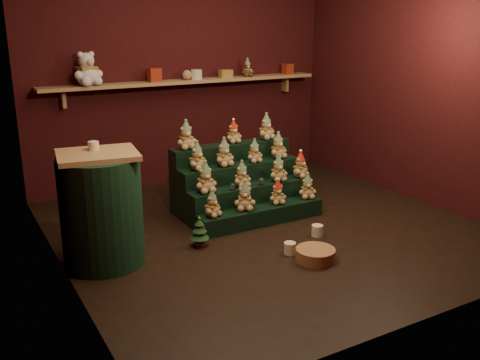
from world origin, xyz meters
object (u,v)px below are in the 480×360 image
side_table (102,210)px  mug_left (290,248)px  snow_globe_b (261,181)px  brown_bear (247,68)px  mini_christmas_tree (200,231)px  snow_globe_a (232,186)px  white_bear (86,64)px  mug_right (317,231)px  riser_tier_front (262,215)px  snow_globe_c (283,177)px  wicker_basket (315,255)px

side_table → mug_left: side_table is taller
snow_globe_b → brown_bear: brown_bear is taller
snow_globe_b → mini_christmas_tree: 1.00m
snow_globe_a → white_bear: white_bear is taller
snow_globe_a → mini_christmas_tree: bearing=-146.2°
mug_right → brown_bear: (0.52, 2.25, 1.38)m
riser_tier_front → brown_bear: (0.82, 1.69, 1.34)m
white_bear → mug_right: bearing=-68.4°
snow_globe_c → brown_bear: 1.90m
riser_tier_front → side_table: (-1.67, -0.12, 0.40)m
wicker_basket → brown_bear: 3.14m
brown_bear → snow_globe_a: bearing=-115.8°
white_bear → brown_bear: (2.07, 0.00, -0.12)m
riser_tier_front → snow_globe_c: 0.51m
riser_tier_front → mini_christmas_tree: 0.84m
side_table → wicker_basket: (1.61, -0.87, -0.43)m
snow_globe_a → mug_left: snow_globe_a is taller
riser_tier_front → side_table: side_table is taller
snow_globe_a → snow_globe_b: snow_globe_b is taller
snow_globe_c → wicker_basket: bearing=-110.3°
snow_globe_a → riser_tier_front: bearing=-32.0°
mug_right → riser_tier_front: bearing=118.1°
brown_bear → riser_tier_front: bearing=-106.6°
snow_globe_b → brown_bear: (0.72, 1.53, 1.03)m
snow_globe_c → snow_globe_b: bearing=-180.0°
snow_globe_a → mug_left: size_ratio=0.71×
snow_globe_c → side_table: size_ratio=0.10×
wicker_basket → mug_left: bearing=116.7°
mini_christmas_tree → brown_bear: size_ratio=1.32×
mug_left → snow_globe_c: bearing=59.7°
snow_globe_b → riser_tier_front: bearing=-119.5°
riser_tier_front → mug_right: riser_tier_front is taller
snow_globe_c → side_table: (-2.04, -0.28, 0.08)m
mug_right → white_bear: 3.11m
mug_left → mug_right: mug_right is taller
riser_tier_front → snow_globe_c: size_ratio=14.94×
mug_left → white_bear: size_ratio=0.23×
snow_globe_a → snow_globe_b: size_ratio=0.93×
snow_globe_c → mug_left: bearing=-120.3°
snow_globe_b → wicker_basket: (-0.15, -1.15, -0.35)m
snow_globe_b → snow_globe_c: bearing=0.0°
side_table → mug_right: 2.06m
riser_tier_front → mug_left: riser_tier_front is taller
snow_globe_c → mini_christmas_tree: (-1.17, -0.37, -0.26)m
snow_globe_a → white_bear: bearing=123.1°
snow_globe_b → side_table: size_ratio=0.08×
snow_globe_a → mug_right: bearing=-52.3°
snow_globe_c → mug_left: snow_globe_c is taller
side_table → snow_globe_c: bearing=16.3°
mini_christmas_tree → brown_bear: 2.81m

